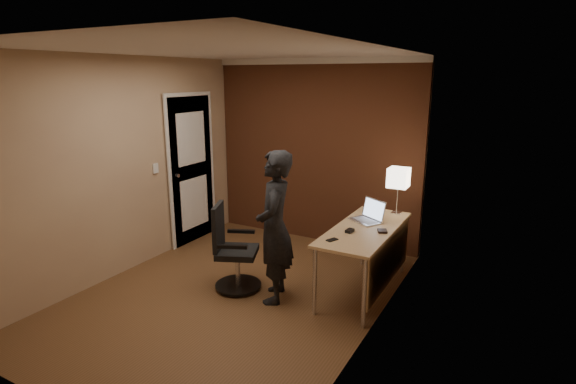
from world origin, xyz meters
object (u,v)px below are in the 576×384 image
at_px(mouse, 350,231).
at_px(wallet, 382,231).
at_px(laptop, 369,215).
at_px(office_chair, 232,253).
at_px(desk_lamp, 398,178).
at_px(person, 275,227).
at_px(desk, 371,240).
at_px(phone, 332,240).

xyz_separation_m(mouse, wallet, (0.29, 0.17, -0.01)).
xyz_separation_m(laptop, office_chair, (-1.24, -0.85, -0.38)).
relative_size(desk_lamp, wallet, 4.86).
bearing_deg(laptop, person, -130.88).
relative_size(desk, office_chair, 1.61).
distance_m(desk_lamp, office_chair, 2.04).
bearing_deg(phone, person, -149.25).
height_order(mouse, person, person).
bearing_deg(desk_lamp, laptop, -114.87).
distance_m(laptop, mouse, 0.46).
height_order(laptop, phone, laptop).
distance_m(phone, office_chair, 1.17).
distance_m(desk, office_chair, 1.50).
bearing_deg(laptop, phone, -98.85).
height_order(desk, mouse, mouse).
bearing_deg(desk, person, -144.71).
bearing_deg(desk, mouse, -127.30).
bearing_deg(phone, wallet, 76.23).
xyz_separation_m(office_chair, person, (0.52, 0.02, 0.37)).
bearing_deg(desk, desk_lamp, 83.26).
xyz_separation_m(desk, person, (-0.83, -0.59, 0.18)).
bearing_deg(desk, wallet, -20.88).
relative_size(desk, desk_lamp, 2.80).
bearing_deg(office_chair, person, 2.57).
distance_m(desk, laptop, 0.33).
relative_size(laptop, mouse, 4.16).
xyz_separation_m(mouse, phone, (-0.07, -0.30, -0.01)).
distance_m(desk_lamp, phone, 1.27).
bearing_deg(desk_lamp, desk, -96.74).
height_order(laptop, person, person).
xyz_separation_m(desk_lamp, wallet, (0.05, -0.70, -0.41)).
relative_size(laptop, phone, 3.62).
distance_m(desk_lamp, laptop, 0.57).
height_order(desk, laptop, laptop).
relative_size(phone, person, 0.07).
bearing_deg(mouse, phone, -96.27).
bearing_deg(office_chair, phone, 4.96).
height_order(laptop, mouse, laptop).
xyz_separation_m(wallet, person, (-0.96, -0.54, 0.05)).
bearing_deg(laptop, mouse, -96.38).
height_order(mouse, phone, mouse).
relative_size(phone, office_chair, 0.12).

